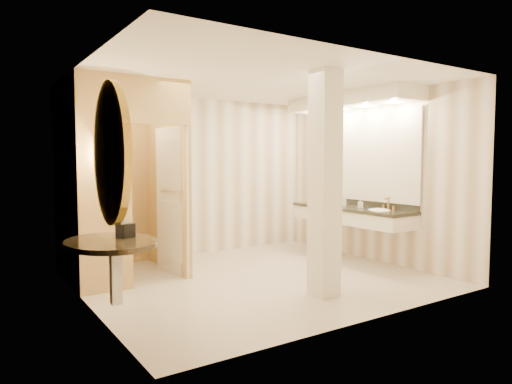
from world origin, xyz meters
TOP-DOWN VIEW (x-y plane):
  - floor at (0.00, 0.00)m, footprint 4.50×4.50m
  - ceiling at (0.00, 0.00)m, footprint 4.50×4.50m
  - wall_back at (0.00, 2.00)m, footprint 4.50×0.02m
  - wall_front at (0.00, -2.00)m, footprint 4.50×0.02m
  - wall_left at (-2.25, 0.00)m, footprint 0.02×4.00m
  - wall_right at (2.25, 0.00)m, footprint 0.02×4.00m
  - toilet_closet at (-1.11, 0.97)m, footprint 1.50×1.55m
  - wall_sconce at (-1.93, 0.43)m, footprint 0.14×0.14m
  - vanity at (1.98, 0.17)m, footprint 0.75×2.42m
  - console_shelf at (-2.21, -0.83)m, footprint 1.05×1.05m
  - pillar at (0.25, -1.08)m, footprint 0.30×0.30m
  - tissue_box at (-2.06, -0.74)m, footprint 0.18×0.18m
  - toilet at (-1.90, 1.68)m, footprint 0.50×0.82m
  - soap_bottle_a at (1.98, -0.01)m, footprint 0.08×0.08m
  - soap_bottle_b at (1.94, 0.59)m, footprint 0.12×0.12m
  - soap_bottle_c at (1.90, 0.29)m, footprint 0.08×0.08m

SIDE VIEW (x-z plane):
  - floor at x=0.00m, z-range 0.00..0.00m
  - toilet at x=-1.90m, z-range 0.00..0.81m
  - soap_bottle_b at x=1.94m, z-range 0.88..1.00m
  - tissue_box at x=-2.06m, z-range 0.88..1.01m
  - soap_bottle_a at x=1.98m, z-range 0.88..1.02m
  - soap_bottle_c at x=1.90m, z-range 0.88..1.08m
  - console_shelf at x=-2.21m, z-range 0.36..2.34m
  - wall_back at x=0.00m, z-range 0.00..2.70m
  - wall_front at x=0.00m, z-range 0.00..2.70m
  - wall_left at x=-2.25m, z-range 0.00..2.70m
  - wall_right at x=2.25m, z-range 0.00..2.70m
  - pillar at x=0.25m, z-range 0.00..2.70m
  - toilet_closet at x=-1.11m, z-range 0.04..2.74m
  - vanity at x=1.98m, z-range 0.58..2.67m
  - wall_sconce at x=-1.93m, z-range 1.52..1.94m
  - ceiling at x=0.00m, z-range 2.70..2.70m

